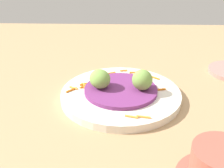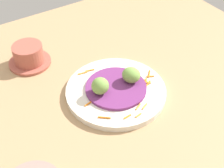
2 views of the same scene
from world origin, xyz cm
name	(u,v)px [view 2 (image 2 of 2)]	position (x,y,z in cm)	size (l,w,h in cm)	color
table_surface	(132,106)	(0.00, 0.00, 1.00)	(110.00, 110.00, 2.00)	tan
main_plate	(116,91)	(-5.07, -1.53, 2.84)	(26.21, 26.21, 1.69)	silver
cabbage_bed	(116,88)	(-5.07, -1.53, 4.10)	(15.91, 15.91, 0.83)	#702D6B
carrot_garnish	(127,90)	(-2.86, 0.42, 3.89)	(21.72, 21.89, 0.40)	orange
guac_scoop_left	(131,75)	(-4.77, 3.00, 6.57)	(4.39, 4.83, 4.10)	#759E47
guac_scoop_center	(100,86)	(-5.36, -6.06, 6.77)	(4.41, 4.26, 4.49)	#759E47
terracotta_bowl	(29,56)	(-29.46, -15.59, 4.77)	(12.18, 12.18, 6.17)	#A85142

